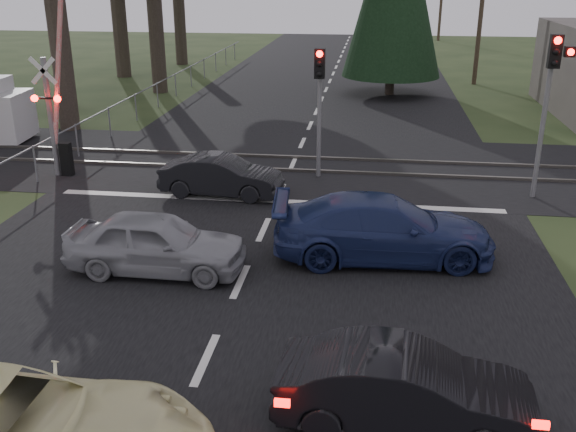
% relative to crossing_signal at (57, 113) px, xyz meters
% --- Properties ---
extents(ground, '(120.00, 120.00, 0.00)m').
position_rel_crossing_signal_xyz_m(ground, '(7.27, -9.79, -2.06)').
color(ground, '#233317').
rests_on(ground, ground).
extents(road, '(14.00, 100.00, 0.01)m').
position_rel_crossing_signal_xyz_m(road, '(7.27, 0.21, -2.05)').
color(road, black).
rests_on(road, ground).
extents(rail_corridor, '(120.00, 8.00, 0.01)m').
position_rel_crossing_signal_xyz_m(rail_corridor, '(7.27, 2.21, -2.05)').
color(rail_corridor, black).
rests_on(rail_corridor, ground).
extents(stop_line, '(13.00, 0.35, 0.00)m').
position_rel_crossing_signal_xyz_m(stop_line, '(7.27, -1.59, -2.05)').
color(stop_line, silver).
rests_on(stop_line, ground).
extents(rail_near, '(120.00, 0.12, 0.10)m').
position_rel_crossing_signal_xyz_m(rail_near, '(7.27, 1.41, -2.01)').
color(rail_near, '#59544C').
rests_on(rail_near, ground).
extents(rail_far, '(120.00, 0.12, 0.10)m').
position_rel_crossing_signal_xyz_m(rail_far, '(7.27, 3.01, -2.01)').
color(rail_far, '#59544C').
rests_on(rail_far, ground).
extents(crossing_signal, '(1.62, 0.38, 6.96)m').
position_rel_crossing_signal_xyz_m(crossing_signal, '(0.00, 0.00, 0.00)').
color(crossing_signal, slate).
rests_on(crossing_signal, ground).
extents(traffic_signal_right, '(0.68, 0.48, 4.70)m').
position_rel_crossing_signal_xyz_m(traffic_signal_right, '(14.82, -0.31, 1.26)').
color(traffic_signal_right, slate).
rests_on(traffic_signal_right, ground).
extents(traffic_signal_center, '(0.32, 0.48, 4.10)m').
position_rel_crossing_signal_xyz_m(traffic_signal_center, '(8.27, 0.89, 0.75)').
color(traffic_signal_center, slate).
rests_on(traffic_signal_center, ground).
extents(utility_pole_mid, '(1.80, 0.26, 9.00)m').
position_rel_crossing_signal_xyz_m(utility_pole_mid, '(15.77, 20.21, 2.67)').
color(utility_pole_mid, '#4C3D2D').
rests_on(utility_pole_mid, ground).
extents(fence_left, '(0.10, 36.00, 1.20)m').
position_rel_crossing_signal_xyz_m(fence_left, '(-0.53, 12.71, -2.06)').
color(fence_left, slate).
rests_on(fence_left, ground).
extents(dark_hatchback, '(3.85, 1.53, 1.25)m').
position_rel_crossing_signal_xyz_m(dark_hatchback, '(10.61, -11.06, -1.43)').
color(dark_hatchback, black).
rests_on(dark_hatchback, ground).
extents(silver_car, '(4.00, 1.65, 1.36)m').
position_rel_crossing_signal_xyz_m(silver_car, '(5.34, -6.49, -1.38)').
color(silver_car, gray).
rests_on(silver_car, ground).
extents(blue_sedan, '(5.25, 2.52, 1.48)m').
position_rel_crossing_signal_xyz_m(blue_sedan, '(10.32, -5.11, -1.32)').
color(blue_sedan, navy).
rests_on(blue_sedan, ground).
extents(dark_car_far, '(3.69, 1.53, 1.19)m').
position_rel_crossing_signal_xyz_m(dark_car_far, '(5.58, -1.24, -1.46)').
color(dark_car_far, black).
rests_on(dark_car_far, ground).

